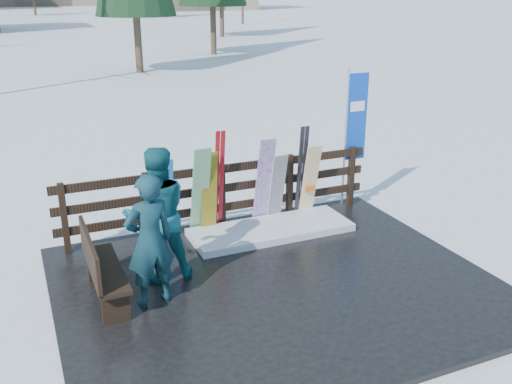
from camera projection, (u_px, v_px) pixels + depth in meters
name	position (u px, v px, depth m)	size (l,w,h in m)	color
ground	(276.00, 287.00, 8.12)	(700.00, 700.00, 0.00)	white
deck	(277.00, 285.00, 8.11)	(6.00, 5.00, 0.08)	black
fence	(222.00, 191.00, 9.76)	(5.60, 0.10, 1.15)	black
snow_patch	(271.00, 230.00, 9.70)	(2.75, 1.00, 0.12)	white
bench	(100.00, 266.00, 7.45)	(0.41, 1.50, 0.97)	black
snowboard_0	(164.00, 201.00, 9.15)	(0.28, 0.03, 1.46)	#277FD2
snowboard_1	(200.00, 191.00, 9.36)	(0.29, 0.03, 1.63)	silver
snowboard_2	(209.00, 193.00, 9.43)	(0.26, 0.03, 1.47)	yellow
snowboard_3	(264.00, 182.00, 9.78)	(0.28, 0.03, 1.63)	white
snowboard_4	(277.00, 188.00, 9.93)	(0.27, 0.03, 1.31)	black
snowboard_5	(310.00, 181.00, 10.16)	(0.28, 0.03, 1.40)	white
ski_pair_a	(219.00, 181.00, 9.52)	(0.17, 0.29, 1.79)	#B0151B
ski_pair_b	(302.00, 172.00, 10.12)	(0.17, 0.19, 1.70)	black
rental_flag	(354.00, 122.00, 10.47)	(0.45, 0.04, 2.60)	silver
person_front	(150.00, 241.00, 7.29)	(0.65, 0.43, 1.79)	#174F4B
person_back	(157.00, 215.00, 7.91)	(0.95, 0.74, 1.95)	#165B65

